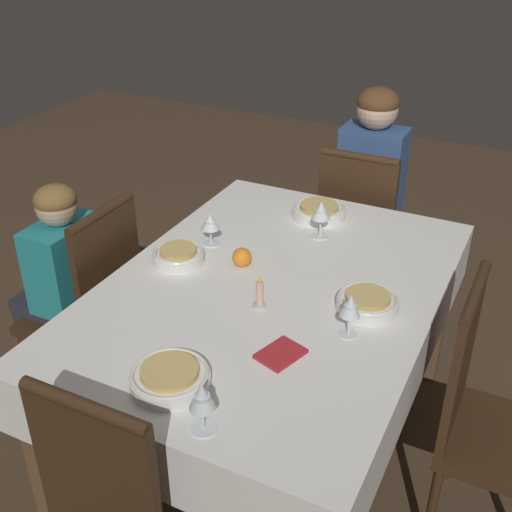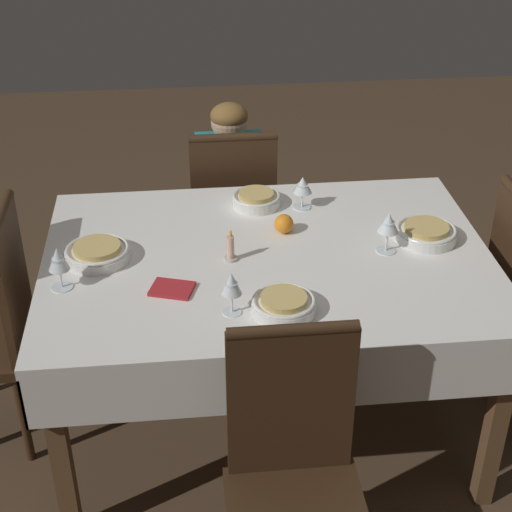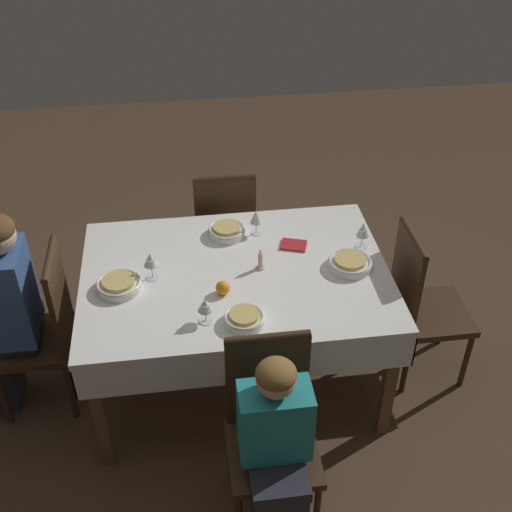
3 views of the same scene
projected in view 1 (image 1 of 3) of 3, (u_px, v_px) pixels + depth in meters
The scene contains 18 objects.
ground_plane at pixel (270, 446), 2.60m from camera, with size 8.00×8.00×0.00m, color #4C3826.
dining_table at pixel (272, 305), 2.26m from camera, with size 1.56×1.10×0.77m.
chair_west at pixel (360, 233), 3.12m from camera, with size 0.40×0.40×0.96m.
chair_south at pixel (92, 304), 2.59m from camera, with size 0.40×0.40×0.96m.
chair_north at pixel (487, 414), 2.04m from camera, with size 0.40×0.40×0.96m.
person_adult_denim at pixel (372, 190), 3.16m from camera, with size 0.34×0.30×1.20m.
person_child_teal at pixel (59, 285), 2.63m from camera, with size 0.30×0.33×1.01m.
bowl_west at pixel (319, 211), 2.68m from camera, with size 0.22×0.22×0.06m.
wine_glass_west at pixel (321, 212), 2.48m from camera, with size 0.07×0.07×0.15m.
bowl_south at pixel (179, 255), 2.35m from camera, with size 0.19×0.19×0.06m.
wine_glass_south at pixel (210, 223), 2.44m from camera, with size 0.07×0.07×0.13m.
bowl_east at pixel (170, 377), 1.76m from camera, with size 0.22×0.22×0.06m.
wine_glass_east at pixel (202, 398), 1.58m from camera, with size 0.07×0.07×0.15m.
bowl_north at pixel (368, 302), 2.08m from camera, with size 0.20×0.20×0.06m.
wine_glass_north at pixel (350, 307), 1.92m from camera, with size 0.06×0.06×0.15m.
candle_centerpiece at pixel (260, 296), 2.09m from camera, with size 0.05×0.05×0.12m.
orange_fruit at pixel (242, 257), 2.32m from camera, with size 0.07×0.07×0.07m, color orange.
napkin_red_folded at pixel (281, 354), 1.88m from camera, with size 0.16×0.14×0.01m.
Camera 1 is at (1.71, 0.78, 1.96)m, focal length 45.00 mm.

